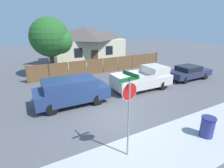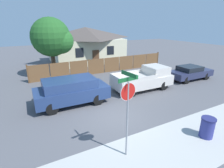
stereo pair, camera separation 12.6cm
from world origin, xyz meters
name	(u,v)px [view 1 (the left image)]	position (x,y,z in m)	size (l,w,h in m)	color
ground_plane	(116,116)	(0.00, 0.00, 0.00)	(80.00, 80.00, 0.00)	#56565B
sidewalk_strip	(159,154)	(0.00, -3.60, 0.00)	(36.00, 3.20, 0.01)	#B2B2AD
wooden_fence	(103,65)	(3.54, 8.89, 0.80)	(15.26, 0.12, 1.69)	brown
house	(85,44)	(4.02, 15.63, 2.41)	(9.96, 7.18, 4.65)	beige
oak_tree	(52,38)	(-1.35, 9.95, 3.79)	(3.88, 3.69, 5.73)	brown
red_suv	(71,91)	(-1.78, 2.79, 0.96)	(4.76, 2.16, 1.77)	navy
orange_pickup	(144,79)	(4.23, 2.79, 0.87)	(4.92, 2.15, 1.82)	silver
parked_sedan	(189,72)	(9.71, 2.79, 0.70)	(4.40, 1.89, 1.32)	#282D4C
stop_sign	(129,102)	(-1.18, -2.99, 2.39)	(0.90, 0.81, 3.53)	gray
trash_bin	(207,127)	(2.82, -3.76, 0.51)	(0.65, 0.65, 1.00)	navy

